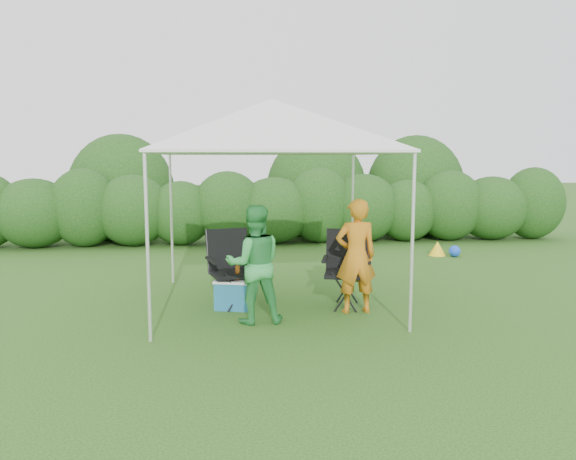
{
  "coord_description": "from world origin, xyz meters",
  "views": [
    {
      "loc": [
        -0.69,
        -7.2,
        2.05
      ],
      "look_at": [
        0.22,
        0.4,
        1.05
      ],
      "focal_mm": 35.0,
      "sensor_mm": 36.0,
      "label": 1
    }
  ],
  "objects": [
    {
      "name": "ground",
      "position": [
        0.0,
        0.0,
        0.0
      ],
      "size": [
        70.0,
        70.0,
        0.0
      ],
      "primitive_type": "plane",
      "color": "#33601E"
    },
    {
      "name": "hedge",
      "position": [
        0.1,
        6.0,
        0.83
      ],
      "size": [
        15.69,
        1.53,
        1.8
      ],
      "color": "#234E19",
      "rests_on": "ground"
    },
    {
      "name": "canopy",
      "position": [
        0.0,
        0.5,
        2.46
      ],
      "size": [
        3.1,
        3.1,
        2.83
      ],
      "color": "silver",
      "rests_on": "ground"
    },
    {
      "name": "chair_right",
      "position": [
        1.02,
        0.25,
        0.59
      ],
      "size": [
        0.76,
        0.72,
        1.05
      ],
      "rotation": [
        0.0,
        0.0,
        -0.26
      ],
      "color": "black",
      "rests_on": "ground"
    },
    {
      "name": "chair_left",
      "position": [
        -0.57,
        0.47,
        0.6
      ],
      "size": [
        0.76,
        0.72,
        1.05
      ],
      "rotation": [
        0.0,
        0.0,
        0.26
      ],
      "color": "black",
      "rests_on": "ground"
    },
    {
      "name": "man",
      "position": [
        1.06,
        -0.1,
        0.76
      ],
      "size": [
        0.57,
        0.39,
        1.51
      ],
      "primitive_type": "imported",
      "rotation": [
        0.0,
        0.0,
        3.2
      ],
      "color": "#C77116",
      "rests_on": "ground"
    },
    {
      "name": "woman",
      "position": [
        -0.3,
        -0.39,
        0.74
      ],
      "size": [
        0.74,
        0.59,
        1.47
      ],
      "primitive_type": "imported",
      "rotation": [
        0.0,
        0.0,
        3.19
      ],
      "color": "green",
      "rests_on": "ground"
    },
    {
      "name": "cooler",
      "position": [
        -0.55,
        0.27,
        0.2
      ],
      "size": [
        0.55,
        0.46,
        0.4
      ],
      "rotation": [
        0.0,
        0.0,
        -0.26
      ],
      "color": "#206894",
      "rests_on": "ground"
    },
    {
      "name": "bottle",
      "position": [
        -0.49,
        0.23,
        0.52
      ],
      "size": [
        0.06,
        0.06,
        0.24
      ],
      "primitive_type": "cylinder",
      "color": "#592D0C",
      "rests_on": "cooler"
    },
    {
      "name": "lawn_toy",
      "position": [
        3.86,
        3.88,
        0.14
      ],
      "size": [
        0.59,
        0.49,
        0.29
      ],
      "color": "yellow",
      "rests_on": "ground"
    }
  ]
}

